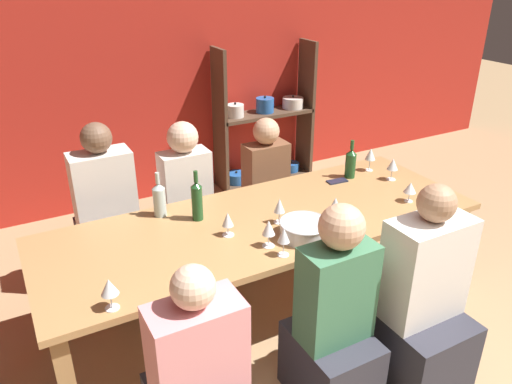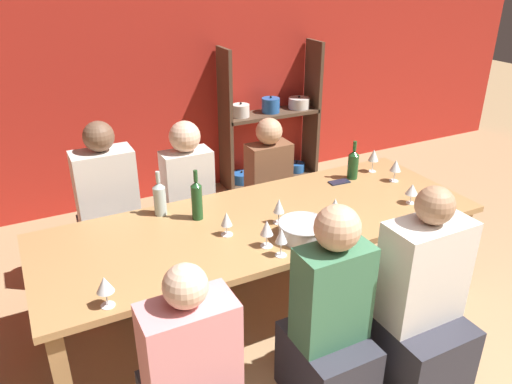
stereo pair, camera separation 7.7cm
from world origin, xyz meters
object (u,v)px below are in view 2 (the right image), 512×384
(wine_glass_red_b, at_px, (396,166))
(person_near_c, at_px, (329,334))
(person_far_a, at_px, (268,201))
(shelf_unit, at_px, (270,129))
(wine_glass_white_a, at_px, (279,207))
(wine_glass_empty_b, at_px, (105,285))
(wine_glass_red_c, at_px, (267,229))
(wine_bottle_dark, at_px, (353,164))
(mixing_bowl, at_px, (303,229))
(dining_table, at_px, (263,230))
(wine_glass_white_b, at_px, (412,190))
(wine_glass_red_a, at_px, (335,206))
(person_near_a, at_px, (416,314))
(wine_bottle_green, at_px, (160,198))
(wine_bottle_amber, at_px, (197,199))
(cell_phone, at_px, (339,182))
(person_far_c, at_px, (190,216))
(wine_glass_red_d, at_px, (226,220))
(wine_glass_white_c, at_px, (281,237))
(person_far_b, at_px, (111,227))
(wine_glass_empty_a, at_px, (374,156))

(wine_glass_red_b, relative_size, person_near_c, 0.14)
(person_far_a, height_order, person_near_c, person_near_c)
(shelf_unit, relative_size, wine_glass_white_a, 8.82)
(wine_glass_empty_b, bearing_deg, wine_glass_red_c, 8.14)
(wine_bottle_dark, distance_m, wine_glass_white_a, 0.89)
(mixing_bowl, bearing_deg, dining_table, 109.74)
(wine_glass_white_b, relative_size, person_near_c, 0.12)
(dining_table, relative_size, person_far_a, 2.48)
(wine_glass_red_a, height_order, wine_glass_red_c, wine_glass_red_a)
(person_far_a, bearing_deg, wine_glass_empty_b, 38.37)
(mixing_bowl, xyz_separation_m, wine_glass_red_c, (-0.24, 0.01, 0.06))
(shelf_unit, height_order, wine_glass_red_a, shelf_unit)
(shelf_unit, xyz_separation_m, person_near_a, (-0.62, -2.83, -0.15))
(wine_bottle_green, bearing_deg, wine_bottle_amber, -40.58)
(dining_table, xyz_separation_m, cell_phone, (0.75, 0.25, 0.08))
(shelf_unit, xyz_separation_m, wine_glass_white_a, (-1.06, -2.05, 0.27))
(shelf_unit, distance_m, dining_table, 2.28)
(wine_glass_red_a, distance_m, person_far_a, 1.10)
(shelf_unit, distance_m, wine_bottle_amber, 2.33)
(wine_glass_white_b, bearing_deg, dining_table, 166.33)
(wine_glass_red_a, relative_size, person_far_c, 0.14)
(person_far_a, bearing_deg, person_near_c, 72.87)
(wine_bottle_amber, height_order, wine_glass_red_a, wine_bottle_amber)
(dining_table, relative_size, wine_glass_white_a, 16.87)
(wine_glass_white_a, height_order, person_far_c, person_far_c)
(dining_table, xyz_separation_m, wine_glass_white_a, (0.07, -0.08, 0.18))
(dining_table, distance_m, wine_glass_red_b, 1.15)
(shelf_unit, bearing_deg, wine_bottle_dark, -98.01)
(person_far_c, bearing_deg, wine_glass_red_b, 153.81)
(dining_table, bearing_deg, wine_glass_red_d, -166.83)
(wine_bottle_amber, bearing_deg, dining_table, -29.80)
(wine_bottle_green, bearing_deg, wine_glass_red_c, -57.45)
(shelf_unit, height_order, person_near_c, shelf_unit)
(wine_glass_red_a, bearing_deg, wine_glass_red_b, 23.27)
(wine_glass_red_b, height_order, wine_glass_empty_b, wine_glass_red_b)
(wine_bottle_amber, xyz_separation_m, person_near_a, (0.86, -1.06, -0.43))
(wine_glass_red_b, distance_m, wine_glass_red_c, 1.31)
(dining_table, distance_m, mixing_bowl, 0.34)
(wine_bottle_dark, xyz_separation_m, wine_glass_empty_b, (-1.93, -0.69, 0.00))
(dining_table, xyz_separation_m, mixing_bowl, (0.11, -0.29, 0.12))
(wine_glass_white_a, height_order, wine_glass_white_b, wine_glass_white_a)
(wine_glass_white_a, height_order, person_near_a, person_near_a)
(mixing_bowl, relative_size, wine_glass_red_b, 1.80)
(wine_glass_red_b, xyz_separation_m, wine_glass_white_c, (-1.23, -0.50, 0.00))
(wine_glass_red_c, bearing_deg, wine_bottle_green, 122.55)
(wine_glass_red_b, relative_size, person_far_a, 0.15)
(person_far_b, height_order, person_near_c, person_far_b)
(wine_bottle_green, xyz_separation_m, wine_glass_white_b, (1.52, -0.60, -0.02))
(wine_glass_red_c, height_order, wine_glass_empty_a, wine_glass_empty_a)
(dining_table, height_order, person_near_a, person_near_a)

